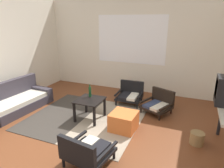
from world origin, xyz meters
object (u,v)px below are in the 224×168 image
armchair_striped_foreground (86,151)px  armchair_corner (158,103)px  coffee_table (90,104)px  wicker_basket (197,138)px  ottoman_orange (124,121)px  couch (15,102)px  glass_bottle (90,92)px  armchair_by_window (130,94)px

armchair_striped_foreground → armchair_corner: 2.36m
coffee_table → wicker_basket: coffee_table is taller
ottoman_orange → wicker_basket: 1.36m
coffee_table → couch: bearing=-170.6°
couch → glass_bottle: bearing=14.5°
armchair_striped_foreground → ottoman_orange: bearing=82.0°
couch → armchair_corner: 3.43m
coffee_table → armchair_corner: 1.62m
armchair_by_window → armchair_corner: size_ratio=0.84×
coffee_table → glass_bottle: 0.27m
coffee_table → armchair_by_window: armchair_by_window is taller
coffee_table → wicker_basket: bearing=-2.6°
ottoman_orange → glass_bottle: (-0.90, 0.29, 0.40)m
armchair_striped_foreground → armchair_by_window: bearing=92.9°
couch → armchair_by_window: size_ratio=2.74×
armchair_by_window → ottoman_orange: 1.38m
armchair_striped_foreground → ottoman_orange: 1.22m
armchair_striped_foreground → glass_bottle: glass_bottle is taller
ottoman_orange → wicker_basket: size_ratio=2.04×
armchair_corner → glass_bottle: glass_bottle is taller
coffee_table → glass_bottle: size_ratio=2.08×
armchair_by_window → glass_bottle: 1.26m
armchair_corner → ottoman_orange: bearing=-115.0°
coffee_table → armchair_by_window: 1.33m
armchair_by_window → armchair_striped_foreground: (0.13, -2.56, 0.01)m
ottoman_orange → wicker_basket: ottoman_orange is taller
armchair_striped_foreground → armchair_corner: bearing=73.7°
armchair_by_window → wicker_basket: size_ratio=2.68×
couch → armchair_striped_foreground: 2.74m
ottoman_orange → couch: bearing=-176.3°
armchair_by_window → armchair_striped_foreground: size_ratio=0.89×
ottoman_orange → glass_bottle: size_ratio=1.75×
armchair_by_window → ottoman_orange: armchair_by_window is taller
armchair_striped_foreground → wicker_basket: 1.98m
ottoman_orange → wicker_basket: (1.36, 0.03, -0.07)m
coffee_table → armchair_corner: (1.32, 0.92, -0.14)m
glass_bottle → armchair_by_window: bearing=60.4°
wicker_basket → glass_bottle: bearing=173.5°
glass_bottle → wicker_basket: bearing=-6.5°
ottoman_orange → glass_bottle: glass_bottle is taller
armchair_by_window → glass_bottle: size_ratio=2.30×
armchair_striped_foreground → glass_bottle: bearing=116.0°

